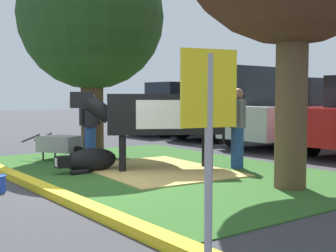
{
  "coord_description": "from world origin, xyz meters",
  "views": [
    {
      "loc": [
        7.13,
        -3.8,
        1.53
      ],
      "look_at": [
        -0.43,
        1.78,
        0.9
      ],
      "focal_mm": 49.52,
      "sensor_mm": 36.0,
      "label": 1
    }
  ],
  "objects_px": {
    "person_handler": "(237,126)",
    "calf_lying": "(90,160)",
    "shade_tree_left": "(91,18)",
    "parking_sign": "(209,125)",
    "cow_holstein": "(160,115)",
    "sedan_silver": "(291,114)",
    "wheelbarrow": "(60,144)",
    "suv_black": "(232,103)",
    "sedan_blue": "(179,109)",
    "person_visitor_near": "(90,125)"
  },
  "relations": [
    {
      "from": "cow_holstein",
      "to": "wheelbarrow",
      "type": "distance_m",
      "value": 2.83
    },
    {
      "from": "calf_lying",
      "to": "suv_black",
      "type": "distance_m",
      "value": 8.16
    },
    {
      "from": "person_visitor_near",
      "to": "sedan_silver",
      "type": "bearing_deg",
      "value": 84.58
    },
    {
      "from": "cow_holstein",
      "to": "sedan_silver",
      "type": "relative_size",
      "value": 0.64
    },
    {
      "from": "person_visitor_near",
      "to": "parking_sign",
      "type": "relative_size",
      "value": 0.86
    },
    {
      "from": "wheelbarrow",
      "to": "suv_black",
      "type": "bearing_deg",
      "value": 102.99
    },
    {
      "from": "sedan_blue",
      "to": "suv_black",
      "type": "height_order",
      "value": "suv_black"
    },
    {
      "from": "calf_lying",
      "to": "sedan_silver",
      "type": "height_order",
      "value": "sedan_silver"
    },
    {
      "from": "sedan_blue",
      "to": "parking_sign",
      "type": "bearing_deg",
      "value": -36.99
    },
    {
      "from": "cow_holstein",
      "to": "parking_sign",
      "type": "distance_m",
      "value": 6.0
    },
    {
      "from": "cow_holstein",
      "to": "calf_lying",
      "type": "relative_size",
      "value": 2.2
    },
    {
      "from": "wheelbarrow",
      "to": "sedan_silver",
      "type": "distance_m",
      "value": 6.81
    },
    {
      "from": "person_handler",
      "to": "sedan_blue",
      "type": "distance_m",
      "value": 8.65
    },
    {
      "from": "sedan_blue",
      "to": "suv_black",
      "type": "bearing_deg",
      "value": 7.19
    },
    {
      "from": "person_handler",
      "to": "person_visitor_near",
      "type": "xyz_separation_m",
      "value": [
        -2.59,
        -2.05,
        -0.05
      ]
    },
    {
      "from": "person_handler",
      "to": "sedan_silver",
      "type": "height_order",
      "value": "sedan_silver"
    },
    {
      "from": "suv_black",
      "to": "parking_sign",
      "type": "bearing_deg",
      "value": -44.98
    },
    {
      "from": "suv_black",
      "to": "sedan_silver",
      "type": "relative_size",
      "value": 1.05
    },
    {
      "from": "calf_lying",
      "to": "wheelbarrow",
      "type": "bearing_deg",
      "value": 174.22
    },
    {
      "from": "calf_lying",
      "to": "person_visitor_near",
      "type": "xyz_separation_m",
      "value": [
        -1.18,
        0.61,
        0.62
      ]
    },
    {
      "from": "sedan_blue",
      "to": "cow_holstein",
      "type": "bearing_deg",
      "value": -40.33
    },
    {
      "from": "shade_tree_left",
      "to": "wheelbarrow",
      "type": "distance_m",
      "value": 3.19
    },
    {
      "from": "cow_holstein",
      "to": "calf_lying",
      "type": "xyz_separation_m",
      "value": [
        -0.65,
        -1.24,
        -0.9
      ]
    },
    {
      "from": "parking_sign",
      "to": "suv_black",
      "type": "height_order",
      "value": "suv_black"
    },
    {
      "from": "shade_tree_left",
      "to": "parking_sign",
      "type": "relative_size",
      "value": 2.83
    },
    {
      "from": "calf_lying",
      "to": "parking_sign",
      "type": "distance_m",
      "value": 6.14
    },
    {
      "from": "wheelbarrow",
      "to": "parking_sign",
      "type": "bearing_deg",
      "value": -15.66
    },
    {
      "from": "cow_holstein",
      "to": "sedan_silver",
      "type": "height_order",
      "value": "sedan_silver"
    },
    {
      "from": "shade_tree_left",
      "to": "wheelbarrow",
      "type": "bearing_deg",
      "value": -75.94
    },
    {
      "from": "shade_tree_left",
      "to": "calf_lying",
      "type": "xyz_separation_m",
      "value": [
        2.11,
        -1.15,
        -3.18
      ]
    },
    {
      "from": "person_handler",
      "to": "parking_sign",
      "type": "distance_m",
      "value": 6.33
    },
    {
      "from": "wheelbarrow",
      "to": "suv_black",
      "type": "relative_size",
      "value": 0.33
    },
    {
      "from": "person_handler",
      "to": "calf_lying",
      "type": "bearing_deg",
      "value": -117.82
    },
    {
      "from": "cow_holstein",
      "to": "sedan_blue",
      "type": "relative_size",
      "value": 0.64
    },
    {
      "from": "shade_tree_left",
      "to": "cow_holstein",
      "type": "bearing_deg",
      "value": 1.92
    },
    {
      "from": "person_visitor_near",
      "to": "suv_black",
      "type": "xyz_separation_m",
      "value": [
        -2.33,
        6.68,
        0.42
      ]
    },
    {
      "from": "sedan_blue",
      "to": "person_handler",
      "type": "bearing_deg",
      "value": -29.81
    },
    {
      "from": "parking_sign",
      "to": "sedan_blue",
      "type": "bearing_deg",
      "value": 143.01
    },
    {
      "from": "shade_tree_left",
      "to": "person_handler",
      "type": "distance_m",
      "value": 4.59
    },
    {
      "from": "cow_holstein",
      "to": "person_visitor_near",
      "type": "bearing_deg",
      "value": -161.13
    },
    {
      "from": "shade_tree_left",
      "to": "sedan_silver",
      "type": "xyz_separation_m",
      "value": [
        1.52,
        5.71,
        -2.44
      ]
    },
    {
      "from": "cow_holstein",
      "to": "suv_black",
      "type": "bearing_deg",
      "value": 124.51
    },
    {
      "from": "cow_holstein",
      "to": "sedan_blue",
      "type": "distance_m",
      "value": 8.85
    },
    {
      "from": "shade_tree_left",
      "to": "calf_lying",
      "type": "distance_m",
      "value": 3.99
    },
    {
      "from": "person_handler",
      "to": "wheelbarrow",
      "type": "distance_m",
      "value": 4.14
    },
    {
      "from": "wheelbarrow",
      "to": "suv_black",
      "type": "height_order",
      "value": "suv_black"
    },
    {
      "from": "calf_lying",
      "to": "person_handler",
      "type": "bearing_deg",
      "value": 62.18
    },
    {
      "from": "person_handler",
      "to": "cow_holstein",
      "type": "bearing_deg",
      "value": -117.94
    },
    {
      "from": "calf_lying",
      "to": "parking_sign",
      "type": "bearing_deg",
      "value": -18.73
    },
    {
      "from": "person_visitor_near",
      "to": "sedan_silver",
      "type": "xyz_separation_m",
      "value": [
        0.59,
        6.24,
        0.13
      ]
    }
  ]
}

